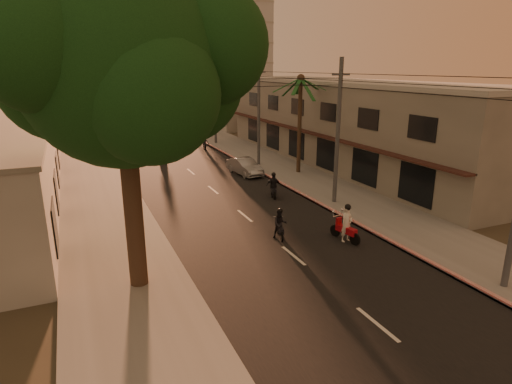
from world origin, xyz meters
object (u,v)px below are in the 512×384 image
broadleaf_tree (132,66)px  palm_tree (301,84)px  scooter_mid_a (280,224)px  scooter_far_a (162,153)px  scooter_far_b (205,143)px  scooter_red (346,225)px  parked_car (245,167)px  scooter_mid_b (273,186)px

broadleaf_tree → palm_tree: bearing=43.5°
scooter_mid_a → scooter_far_a: scooter_far_a is taller
broadleaf_tree → scooter_far_b: broadleaf_tree is taller
palm_tree → scooter_red: bearing=-109.4°
broadleaf_tree → scooter_far_b: bearing=68.5°
scooter_red → parked_car: scooter_red is taller
scooter_far_b → scooter_mid_b: bearing=-84.6°
scooter_red → scooter_far_a: scooter_far_a is taller
palm_tree → scooter_red: (-4.75, -13.48, -6.28)m
scooter_mid_b → scooter_far_a: bearing=125.9°
scooter_far_a → parked_car: (5.17, -7.26, -0.22)m
broadleaf_tree → scooter_mid_a: bearing=16.6°
scooter_red → scooter_far_b: (0.81, 26.75, -0.15)m
broadleaf_tree → scooter_red: (9.86, 0.38, -7.61)m
scooter_far_a → parked_car: size_ratio=0.48×
scooter_mid_a → parked_car: (3.39, 13.10, -0.07)m
palm_tree → scooter_mid_a: size_ratio=5.12×
scooter_red → scooter_far_a: 22.55m
broadleaf_tree → scooter_red: 12.46m
scooter_mid_b → parked_car: scooter_mid_b is taller
palm_tree → scooter_mid_a: bearing=-122.8°
scooter_mid_a → scooter_mid_b: 7.08m
parked_car → broadleaf_tree: bearing=-130.8°
broadleaf_tree → scooter_far_a: bearing=76.8°
scooter_mid_a → scooter_mid_b: scooter_mid_b is taller
broadleaf_tree → scooter_red: size_ratio=6.11×
scooter_mid_b → parked_car: bearing=102.4°
palm_tree → scooter_far_b: (-3.95, 13.27, -6.43)m
palm_tree → parked_car: size_ratio=1.96×
scooter_far_b → parked_car: bearing=-83.2°
broadleaf_tree → scooter_mid_b: bearing=41.3°
palm_tree → parked_car: palm_tree is taller
parked_car → scooter_far_a: bearing=119.1°
palm_tree → scooter_mid_a: 15.40m
broadleaf_tree → palm_tree: size_ratio=1.48×
broadleaf_tree → scooter_far_b: (10.67, 27.13, -7.76)m
broadleaf_tree → scooter_far_a: size_ratio=6.00×
scooter_mid_b → parked_car: 6.62m
palm_tree → broadleaf_tree: bearing=-136.5°
scooter_mid_b → scooter_far_b: (0.87, 18.52, -0.07)m
scooter_mid_b → parked_car: size_ratio=0.41×
scooter_mid_b → parked_car: (0.62, 6.59, -0.12)m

